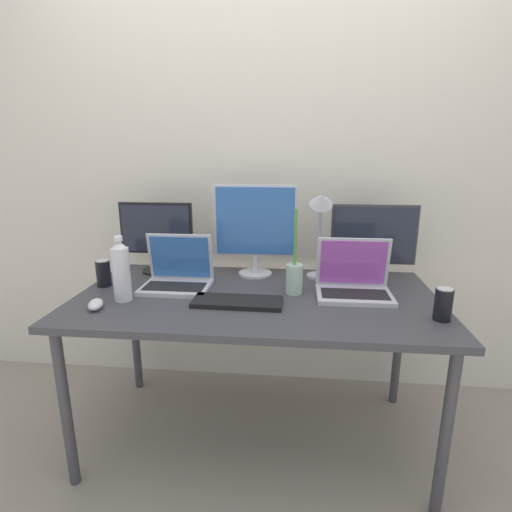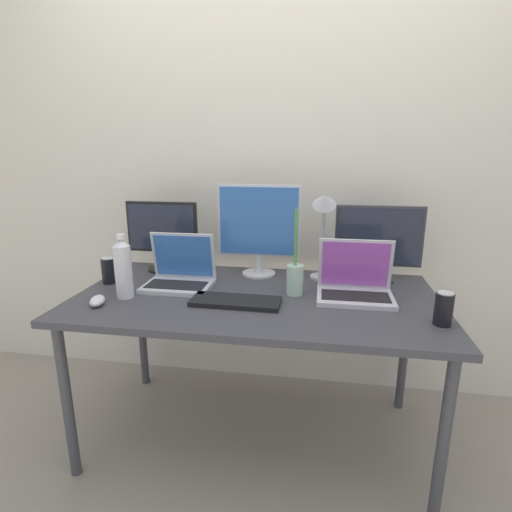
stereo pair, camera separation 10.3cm
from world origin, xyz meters
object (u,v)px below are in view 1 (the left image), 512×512
mouse_by_keyboard (96,304)px  desk_lamp (320,218)px  keyboard_main (237,302)px  soda_can_by_laptop (103,273)px  laptop_silver (178,275)px  monitor_center (255,226)px  water_bottle (121,271)px  work_desk (256,307)px  soda_can_near_keyboard (443,304)px  laptop_secondary (354,282)px  bamboo_vase (294,277)px  monitor_right (373,240)px  monitor_left (157,234)px

mouse_by_keyboard → desk_lamp: size_ratio=0.23×
keyboard_main → soda_can_by_laptop: size_ratio=2.98×
desk_lamp → laptop_silver: bearing=-165.3°
monitor_center → water_bottle: monitor_center is taller
work_desk → laptop_silver: 0.40m
laptop_silver → water_bottle: (-0.19, -0.19, 0.07)m
water_bottle → monitor_center: bearing=38.3°
laptop_silver → desk_lamp: bearing=14.7°
water_bottle → soda_can_near_keyboard: 1.30m
work_desk → laptop_secondary: 0.45m
work_desk → soda_can_by_laptop: soda_can_by_laptop is taller
bamboo_vase → monitor_right: bearing=34.2°
keyboard_main → soda_can_by_laptop: bearing=166.8°
keyboard_main → soda_can_near_keyboard: soda_can_near_keyboard is taller
soda_can_by_laptop → monitor_left: bearing=54.2°
work_desk → desk_lamp: (0.29, 0.24, 0.37)m
monitor_left → keyboard_main: bearing=-40.9°
water_bottle → bamboo_vase: 0.75m
laptop_silver → soda_can_by_laptop: (-0.35, -0.02, 0.01)m
laptop_secondary → mouse_by_keyboard: laptop_secondary is taller
water_bottle → soda_can_near_keyboard: size_ratio=2.23×
monitor_center → laptop_silver: monitor_center is taller
monitor_left → bamboo_vase: bamboo_vase is taller
monitor_left → keyboard_main: (0.48, -0.42, -0.19)m
keyboard_main → soda_can_by_laptop: soda_can_by_laptop is taller
monitor_left → mouse_by_keyboard: 0.56m
monitor_center → keyboard_main: monitor_center is taller
laptop_secondary → keyboard_main: size_ratio=0.86×
water_bottle → bamboo_vase: size_ratio=0.74×
mouse_by_keyboard → bamboo_vase: size_ratio=0.28×
laptop_silver → soda_can_near_keyboard: size_ratio=2.47×
work_desk → bamboo_vase: 0.22m
work_desk → desk_lamp: bearing=40.4°
keyboard_main → monitor_right: bearing=34.9°
work_desk → monitor_center: bearing=96.6°
water_bottle → desk_lamp: 0.94m
monitor_center → monitor_right: (0.59, 0.00, -0.06)m
monitor_center → keyboard_main: (-0.03, -0.41, -0.24)m
monitor_right → laptop_silver: bearing=-166.0°
monitor_right → bamboo_vase: bamboo_vase is taller
laptop_silver → water_bottle: water_bottle is taller
monitor_right → bamboo_vase: 0.48m
soda_can_by_laptop → bamboo_vase: (0.90, -0.01, 0.02)m
monitor_right → laptop_secondary: monitor_right is taller
monitor_center → soda_can_by_laptop: monitor_center is taller
soda_can_near_keyboard → bamboo_vase: 0.61m
work_desk → bamboo_vase: bearing=13.1°
keyboard_main → soda_can_near_keyboard: size_ratio=2.98×
bamboo_vase → desk_lamp: (0.12, 0.20, 0.23)m
soda_can_near_keyboard → desk_lamp: bearing=135.4°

